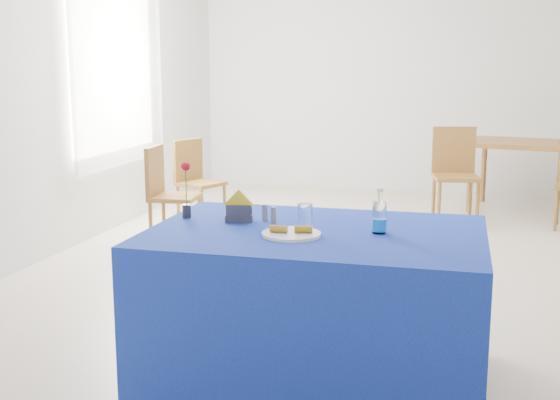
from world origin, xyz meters
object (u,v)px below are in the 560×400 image
object	(u,v)px
blue_table	(315,305)
oak_table	(536,149)
chair_win_b	(195,176)
chair_win_a	(166,189)
plate	(291,234)
chair_bg_left	(455,168)
water_bottle	(379,218)

from	to	relation	value
blue_table	oak_table	distance (m)	4.86
chair_win_b	chair_win_a	bearing A→B (deg)	-152.78
plate	chair_bg_left	world-z (taller)	chair_bg_left
chair_bg_left	chair_win_a	xyz separation A→B (m)	(-2.40, -1.57, -0.05)
plate	chair_win_b	bearing A→B (deg)	118.13
plate	chair_win_a	xyz separation A→B (m)	(-1.70, 2.44, -0.27)
water_bottle	oak_table	size ratio (longest dim) A/B	0.14
water_bottle	chair_win_b	xyz separation A→B (m)	(-2.15, 3.14, -0.35)
blue_table	chair_bg_left	xyz separation A→B (m)	(0.62, 3.87, 0.17)
chair_bg_left	chair_win_a	world-z (taller)	chair_bg_left
chair_win_a	oak_table	bearing A→B (deg)	-58.60
oak_table	chair_bg_left	xyz separation A→B (m)	(-0.83, -0.77, -0.13)
water_bottle	chair_win_a	bearing A→B (deg)	132.45
oak_table	chair_win_b	size ratio (longest dim) A/B	1.86
water_bottle	chair_bg_left	distance (m)	3.88
plate	chair_win_b	size ratio (longest dim) A/B	0.33
blue_table	chair_bg_left	bearing A→B (deg)	80.90
blue_table	chair_win_b	bearing A→B (deg)	120.41
plate	chair_win_b	world-z (taller)	chair_win_b
chair_win_a	chair_bg_left	bearing A→B (deg)	-61.32
plate	oak_table	world-z (taller)	plate
plate	water_bottle	size ratio (longest dim) A/B	1.29
water_bottle	chair_bg_left	world-z (taller)	water_bottle
water_bottle	oak_table	world-z (taller)	water_bottle
plate	chair_bg_left	distance (m)	4.08
blue_table	chair_bg_left	size ratio (longest dim) A/B	1.68
chair_bg_left	chair_win_b	xyz separation A→B (m)	(-2.47, -0.72, -0.07)
chair_win_a	chair_win_b	size ratio (longest dim) A/B	1.04
plate	chair_bg_left	size ratio (longest dim) A/B	0.29
chair_win_a	chair_win_b	xyz separation A→B (m)	(-0.06, 0.85, -0.02)
plate	blue_table	distance (m)	0.42
water_bottle	chair_win_b	distance (m)	3.82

